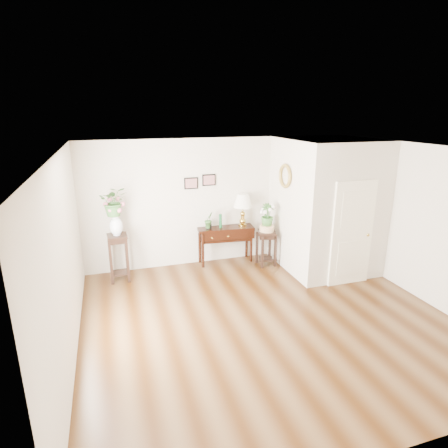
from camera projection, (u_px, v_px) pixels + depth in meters
name	position (u px, v px, depth m)	size (l,w,h in m)	color
floor	(267.00, 319.00, 6.29)	(6.00, 5.50, 0.02)	brown
ceiling	(274.00, 150.00, 5.47)	(6.00, 5.50, 0.02)	white
wall_back	(220.00, 201.00, 8.39)	(6.00, 0.02, 2.80)	silver
wall_front	(396.00, 337.00, 3.37)	(6.00, 0.02, 2.80)	silver
wall_left	(65.00, 262.00, 5.02)	(0.02, 5.50, 2.80)	silver
wall_right	(423.00, 224.00, 6.74)	(0.02, 5.50, 2.80)	silver
partition	(325.00, 205.00, 8.10)	(1.80, 1.95, 2.80)	silver
door	(352.00, 234.00, 7.29)	(0.90, 0.05, 2.10)	white
art_print_left	(191.00, 183.00, 8.05)	(0.30, 0.02, 0.25)	black
art_print_right	(209.00, 180.00, 8.15)	(0.30, 0.02, 0.25)	black
wall_ornament	(285.00, 176.00, 7.75)	(0.51, 0.51, 0.07)	#B1923B
console_table	(225.00, 245.00, 8.53)	(1.26, 0.42, 0.84)	black
table_lamp	(243.00, 211.00, 8.42)	(0.42, 0.42, 0.74)	gold
green_vase	(220.00, 220.00, 8.32)	(0.06, 0.06, 0.31)	#124F26
potted_plant	(209.00, 221.00, 8.24)	(0.20, 0.16, 0.37)	#376B2E
plant_stand_a	(119.00, 258.00, 7.58)	(0.38, 0.38, 0.98)	black
porcelain_vase	(116.00, 224.00, 7.38)	(0.26, 0.26, 0.44)	white
lily_arrangement	(114.00, 201.00, 7.24)	(0.53, 0.46, 0.58)	#376B2E
plant_stand_b	(266.00, 248.00, 8.38)	(0.37, 0.37, 0.80)	black
ceramic_bowl	(267.00, 228.00, 8.24)	(0.32, 0.32, 0.14)	beige
narcissus	(267.00, 215.00, 8.16)	(0.28, 0.28, 0.50)	#376B2E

